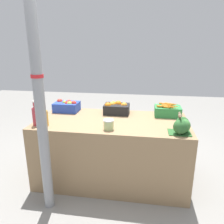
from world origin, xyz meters
TOP-DOWN VIEW (x-y plane):
  - ground_plane at (0.00, 0.00)m, footprint 10.00×10.00m
  - market_table at (0.00, 0.00)m, footprint 1.76×0.88m
  - support_pole at (-0.57, -0.61)m, footprint 0.11×0.11m
  - apple_crate at (-0.65, 0.27)m, footprint 0.32×0.24m
  - orange_crate at (0.02, 0.28)m, footprint 0.32×0.24m
  - carrot_crate at (0.66, 0.27)m, footprint 0.32×0.24m
  - broccoli_pile at (0.75, -0.29)m, footprint 0.22×0.23m
  - juice_bottle_ruby at (-0.80, -0.30)m, footprint 0.07×0.07m
  - juice_bottle_amber at (-0.69, -0.30)m, footprint 0.08×0.08m
  - pickle_jar at (0.01, -0.30)m, footprint 0.11×0.11m
  - sparrow_bird at (0.72, -0.28)m, footprint 0.04×0.14m

SIDE VIEW (x-z plane):
  - ground_plane at x=0.00m, z-range 0.00..0.00m
  - market_table at x=0.00m, z-range 0.00..0.76m
  - pickle_jar at x=0.01m, z-range 0.76..0.87m
  - carrot_crate at x=0.66m, z-range 0.75..0.91m
  - apple_crate at x=-0.65m, z-range 0.76..0.92m
  - orange_crate at x=0.02m, z-range 0.76..0.92m
  - broccoli_pile at x=0.75m, z-range 0.77..0.92m
  - juice_bottle_amber at x=-0.69m, z-range 0.74..1.00m
  - juice_bottle_ruby at x=-0.80m, z-range 0.74..1.02m
  - sparrow_bird at x=0.72m, z-range 0.92..0.97m
  - support_pole at x=-0.57m, z-range 0.00..2.61m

